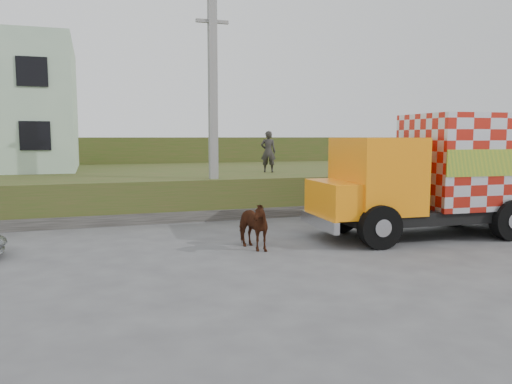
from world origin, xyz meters
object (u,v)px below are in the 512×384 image
object	(u,v)px
pedestrian	(268,152)
cow	(250,225)
cargo_truck	(458,173)
utility_pole	(213,109)

from	to	relation	value
pedestrian	cow	bearing A→B (deg)	88.73
cargo_truck	pedestrian	size ratio (longest dim) A/B	4.70
utility_pole	pedestrian	world-z (taller)	utility_pole
cow	cargo_truck	bearing A→B (deg)	-14.41
cow	pedestrian	size ratio (longest dim) A/B	0.87
cargo_truck	cow	bearing A→B (deg)	-177.02
utility_pole	cow	xyz separation A→B (m)	(-0.25, -5.35, -3.41)
cargo_truck	cow	world-z (taller)	cargo_truck
cargo_truck	pedestrian	distance (m)	8.61
cow	utility_pole	bearing A→B (deg)	72.65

